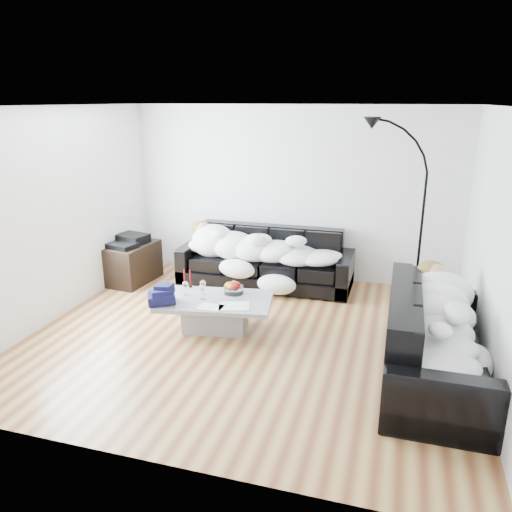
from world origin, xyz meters
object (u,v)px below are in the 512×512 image
(sofa_right, at_px, (436,337))
(floor_lamp, at_px, (422,224))
(av_cabinet, at_px, (131,263))
(fruit_bowl, at_px, (233,288))
(sleeper_right, at_px, (439,318))
(stereo, at_px, (129,240))
(shoes, at_px, (407,360))
(sofa_back, at_px, (265,258))
(wine_glass_a, at_px, (203,287))
(candle_left, at_px, (184,278))
(wine_glass_c, at_px, (202,292))
(sleeper_back, at_px, (264,244))
(coffee_table, at_px, (215,314))
(wine_glass_b, at_px, (186,288))
(candle_right, at_px, (190,279))

(sofa_right, distance_m, floor_lamp, 2.21)
(av_cabinet, bearing_deg, fruit_bowl, -20.38)
(sleeper_right, height_order, stereo, sleeper_right)
(shoes, bearing_deg, sofa_back, 121.64)
(wine_glass_a, bearing_deg, av_cabinet, 146.27)
(fruit_bowl, distance_m, candle_left, 0.66)
(wine_glass_c, bearing_deg, sofa_back, 79.64)
(shoes, xyz_separation_m, av_cabinet, (-4.06, 1.44, 0.24))
(sofa_right, height_order, floor_lamp, floor_lamp)
(sofa_back, height_order, av_cabinet, sofa_back)
(fruit_bowl, bearing_deg, sofa_right, -15.78)
(sofa_right, relative_size, wine_glass_c, 12.43)
(sofa_back, relative_size, av_cabinet, 3.00)
(sofa_right, height_order, wine_glass_c, sofa_right)
(sofa_back, xyz_separation_m, stereo, (-2.00, -0.45, 0.23))
(sleeper_back, relative_size, shoes, 4.39)
(sofa_back, bearing_deg, sofa_right, -41.89)
(sleeper_right, relative_size, wine_glass_a, 10.98)
(wine_glass_a, xyz_separation_m, av_cabinet, (-1.63, 1.09, -0.18))
(fruit_bowl, distance_m, floor_lamp, 2.69)
(coffee_table, bearing_deg, sofa_back, 84.26)
(coffee_table, xyz_separation_m, av_cabinet, (-1.83, 1.21, 0.10))
(sofa_back, xyz_separation_m, candle_left, (-0.67, -1.40, 0.09))
(shoes, distance_m, floor_lamp, 2.18)
(sleeper_back, distance_m, floor_lamp, 2.20)
(candle_left, bearing_deg, coffee_table, -26.63)
(sofa_right, xyz_separation_m, candle_left, (-2.98, 0.67, 0.07))
(fruit_bowl, xyz_separation_m, av_cabinet, (-1.98, 0.97, -0.17))
(fruit_bowl, bearing_deg, stereo, 153.92)
(fruit_bowl, bearing_deg, sleeper_back, 89.37)
(fruit_bowl, relative_size, wine_glass_a, 1.41)
(sleeper_back, xyz_separation_m, stereo, (-2.00, -0.40, 0.02))
(sofa_back, distance_m, wine_glass_a, 1.58)
(candle_left, bearing_deg, wine_glass_a, -23.23)
(sofa_back, bearing_deg, shoes, -42.40)
(sleeper_back, xyz_separation_m, wine_glass_b, (-0.55, -1.59, -0.16))
(sleeper_right, distance_m, candle_right, 3.00)
(shoes, bearing_deg, fruit_bowl, 151.30)
(candle_left, relative_size, shoes, 0.49)
(wine_glass_a, bearing_deg, wine_glass_b, -150.07)
(sleeper_right, xyz_separation_m, floor_lamp, (-0.15, 2.11, 0.43))
(wine_glass_b, height_order, shoes, wine_glass_b)
(coffee_table, relative_size, candle_left, 5.59)
(wine_glass_b, xyz_separation_m, av_cabinet, (-1.44, 1.19, -0.19))
(av_cabinet, xyz_separation_m, stereo, (0.00, 0.00, 0.36))
(sofa_back, relative_size, candle_left, 10.65)
(coffee_table, height_order, candle_right, candle_right)
(wine_glass_a, height_order, candle_left, candle_left)
(fruit_bowl, distance_m, wine_glass_c, 0.41)
(wine_glass_a, relative_size, floor_lamp, 0.08)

